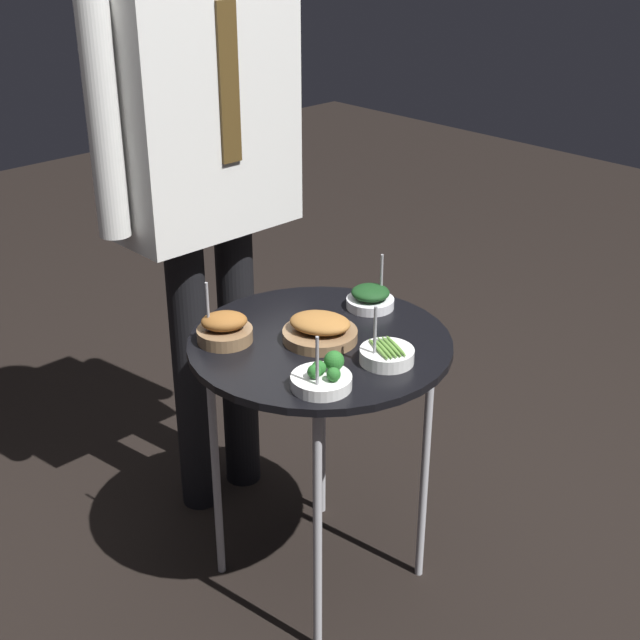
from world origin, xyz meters
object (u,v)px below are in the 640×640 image
bowl_roast_back_left (318,330)px  bowl_broccoli_near_rim (323,377)px  bowl_roast_front_right (224,329)px  serving_cart (320,362)px  bowl_asparagus_mid_left (387,355)px  waiter_figure (203,140)px  bowl_spinach_front_center (370,298)px

bowl_roast_back_left → bowl_broccoli_near_rim: bowl_broccoli_near_rim is taller
bowl_roast_front_right → bowl_roast_back_left: (0.15, -0.14, -0.00)m
serving_cart → bowl_broccoli_near_rim: 0.22m
bowl_roast_front_right → bowl_asparagus_mid_left: 0.37m
bowl_roast_front_right → bowl_roast_back_left: size_ratio=0.85×
bowl_asparagus_mid_left → bowl_roast_front_right: bearing=120.6°
bowl_broccoli_near_rim → waiter_figure: (0.18, 0.61, 0.34)m
bowl_roast_front_right → waiter_figure: size_ratio=0.09×
bowl_roast_back_left → bowl_broccoli_near_rim: size_ratio=1.29×
bowl_asparagus_mid_left → waiter_figure: 0.72m
waiter_figure → serving_cart: bearing=-95.1°
bowl_spinach_front_center → bowl_broccoli_near_rim: bowl_broccoli_near_rim is taller
serving_cart → bowl_roast_front_right: bearing=137.3°
bowl_roast_front_right → bowl_broccoli_near_rim: bearing=-86.8°
bowl_broccoli_near_rim → waiter_figure: 0.73m
bowl_roast_front_right → serving_cart: bearing=-42.7°
serving_cart → bowl_roast_back_left: bowl_roast_back_left is taller
bowl_roast_back_left → bowl_roast_front_right: bearing=136.8°
bowl_broccoli_near_rim → bowl_asparagus_mid_left: bearing=-6.2°
bowl_asparagus_mid_left → waiter_figure: bearing=89.2°
bowl_asparagus_mid_left → bowl_broccoli_near_rim: 0.17m
bowl_roast_front_right → bowl_spinach_front_center: 0.38m
bowl_asparagus_mid_left → bowl_roast_back_left: bearing=101.7°
waiter_figure → bowl_broccoli_near_rim: bearing=-106.5°
bowl_roast_back_left → bowl_broccoli_near_rim: (-0.14, -0.16, -0.00)m
bowl_roast_front_right → waiter_figure: (0.20, 0.31, 0.34)m
bowl_roast_back_left → bowl_spinach_front_center: 0.22m
bowl_spinach_front_center → bowl_broccoli_near_rim: 0.40m
bowl_roast_back_left → bowl_spinach_front_center: bowl_spinach_front_center is taller
bowl_roast_front_right → bowl_asparagus_mid_left: size_ratio=1.05×
bowl_roast_front_right → bowl_broccoli_near_rim: size_ratio=1.10×
bowl_roast_front_right → bowl_asparagus_mid_left: bowl_roast_front_right is taller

